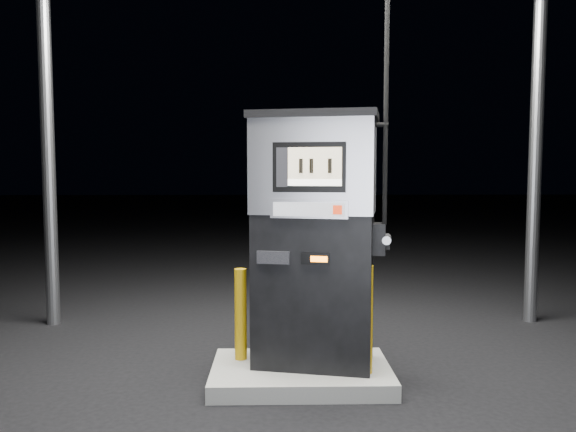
{
  "coord_description": "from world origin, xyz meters",
  "views": [
    {
      "loc": [
        -0.22,
        -4.93,
        1.9
      ],
      "look_at": [
        -0.12,
        0.0,
        1.5
      ],
      "focal_mm": 35.0,
      "sensor_mm": 36.0,
      "label": 1
    }
  ],
  "objects": [
    {
      "name": "bollard_left",
      "position": [
        -0.55,
        0.2,
        0.58
      ],
      "size": [
        0.12,
        0.12,
        0.85
      ],
      "primitive_type": "cylinder",
      "rotation": [
        0.0,
        0.0,
        -0.05
      ],
      "color": "#C6940B",
      "rests_on": "pump_island"
    },
    {
      "name": "fuel_dispenser",
      "position": [
        0.12,
        0.07,
        1.31
      ],
      "size": [
        1.31,
        0.89,
        4.7
      ],
      "rotation": [
        0.0,
        0.0,
        -0.21
      ],
      "color": "black",
      "rests_on": "pump_island"
    },
    {
      "name": "bollard_right",
      "position": [
        0.55,
        -0.18,
        0.62
      ],
      "size": [
        0.13,
        0.13,
        0.94
      ],
      "primitive_type": "cylinder",
      "rotation": [
        0.0,
        0.0,
        -0.06
      ],
      "color": "#C6940B",
      "rests_on": "pump_island"
    },
    {
      "name": "ground",
      "position": [
        0.0,
        0.0,
        0.0
      ],
      "size": [
        80.0,
        80.0,
        0.0
      ],
      "primitive_type": "plane",
      "color": "black",
      "rests_on": "ground"
    },
    {
      "name": "pump_island",
      "position": [
        0.0,
        0.0,
        0.07
      ],
      "size": [
        1.6,
        1.0,
        0.15
      ],
      "primitive_type": "cube",
      "color": "gray",
      "rests_on": "ground"
    }
  ]
}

